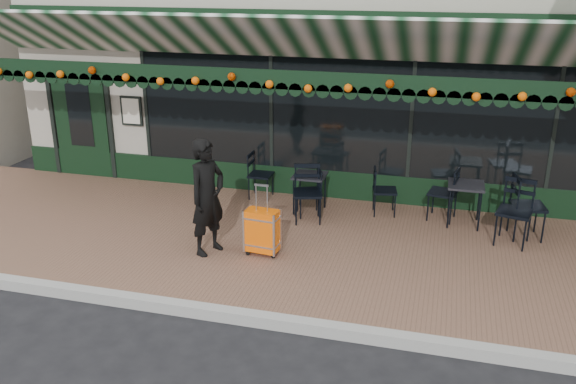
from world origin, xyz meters
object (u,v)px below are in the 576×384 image
(chair_a_right, at_px, (528,207))
(chair_solo, at_px, (261,175))
(woman, at_px, (207,197))
(chair_a_front, at_px, (515,213))
(chair_b_right, at_px, (385,191))
(chair_b_left, at_px, (309,192))
(suitcase, at_px, (262,231))
(chair_b_front, at_px, (308,194))
(cafe_table_a, at_px, (466,188))
(cafe_table_b, at_px, (310,178))
(chair_a_left, at_px, (443,193))

(chair_a_right, xyz_separation_m, chair_solo, (-4.36, 0.60, -0.08))
(chair_solo, bearing_deg, woman, 178.48)
(chair_a_front, bearing_deg, chair_b_right, 175.47)
(chair_a_right, xyz_separation_m, chair_b_right, (-2.16, 0.39, -0.09))
(woman, bearing_deg, chair_b_left, -8.26)
(suitcase, bearing_deg, chair_a_right, 29.10)
(chair_b_front, bearing_deg, woman, -142.92)
(cafe_table_a, relative_size, chair_b_front, 0.74)
(chair_a_front, bearing_deg, chair_b_left, -170.95)
(chair_a_front, relative_size, chair_b_right, 1.23)
(woman, height_order, chair_solo, woman)
(cafe_table_b, distance_m, chair_b_left, 0.25)
(cafe_table_b, xyz_separation_m, chair_b_front, (0.06, -0.41, -0.12))
(chair_b_front, xyz_separation_m, chair_solo, (-1.04, 0.83, -0.05))
(woman, bearing_deg, suitcase, -57.96)
(chair_b_left, relative_size, chair_solo, 0.97)
(chair_a_left, bearing_deg, cafe_table_a, 78.77)
(chair_a_right, relative_size, chair_b_front, 1.07)
(chair_a_left, distance_m, chair_solo, 3.13)
(suitcase, relative_size, chair_a_front, 1.06)
(suitcase, xyz_separation_m, chair_b_front, (0.34, 1.36, 0.11))
(chair_a_left, distance_m, chair_b_front, 2.18)
(chair_b_right, bearing_deg, chair_a_right, -110.70)
(chair_b_front, bearing_deg, cafe_table_b, 82.19)
(chair_solo, bearing_deg, suitcase, -162.35)
(chair_a_left, height_order, chair_a_right, chair_a_right)
(woman, relative_size, chair_b_right, 2.10)
(chair_b_left, bearing_deg, chair_solo, -143.36)
(suitcase, bearing_deg, chair_solo, 113.50)
(chair_a_front, height_order, chair_solo, chair_a_front)
(woman, relative_size, chair_a_right, 1.70)
(suitcase, distance_m, chair_b_right, 2.47)
(suitcase, xyz_separation_m, cafe_table_a, (2.76, 1.86, 0.26))
(cafe_table_b, xyz_separation_m, chair_a_left, (2.14, 0.22, -0.14))
(chair_b_right, bearing_deg, woman, 122.31)
(cafe_table_b, relative_size, chair_b_front, 0.70)
(cafe_table_a, relative_size, chair_b_left, 0.85)
(chair_b_right, bearing_deg, suitcase, 132.29)
(cafe_table_b, bearing_deg, chair_a_front, -8.64)
(cafe_table_a, xyz_separation_m, chair_b_right, (-1.26, 0.12, -0.21))
(cafe_table_b, height_order, chair_b_right, chair_b_right)
(chair_a_right, distance_m, chair_solo, 4.40)
(chair_a_left, bearing_deg, chair_a_right, 82.61)
(chair_a_right, height_order, chair_solo, chair_a_right)
(suitcase, xyz_separation_m, chair_a_left, (2.42, 1.99, 0.09))
(chair_a_left, xyz_separation_m, chair_solo, (-3.12, 0.19, -0.03))
(woman, bearing_deg, cafe_table_b, -5.40)
(cafe_table_a, bearing_deg, chair_b_front, -168.32)
(cafe_table_a, height_order, cafe_table_b, cafe_table_a)
(chair_solo, bearing_deg, chair_b_front, -128.72)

